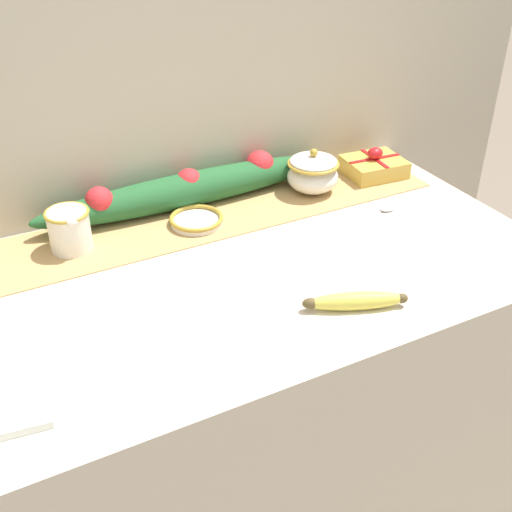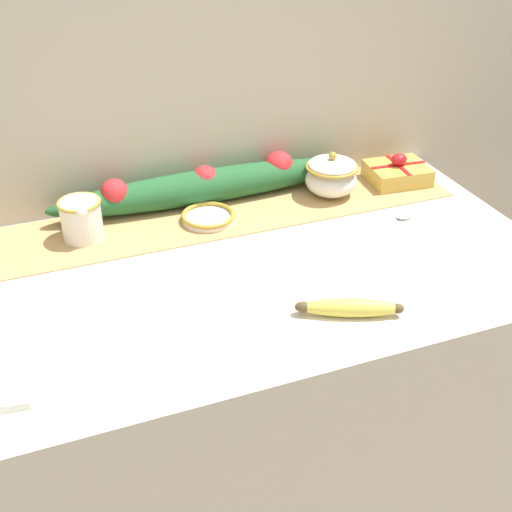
# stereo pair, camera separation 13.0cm
# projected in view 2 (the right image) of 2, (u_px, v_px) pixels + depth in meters

# --- Properties ---
(countertop) EXTENTS (1.30, 0.72, 0.91)m
(countertop) POSITION_uv_depth(u_px,v_px,m) (250.00, 416.00, 1.61)
(countertop) COLOR beige
(countertop) RESTS_ON ground_plane
(back_wall) EXTENTS (2.10, 0.04, 2.40)m
(back_wall) POSITION_uv_depth(u_px,v_px,m) (193.00, 78.00, 1.51)
(back_wall) COLOR #B7AD99
(back_wall) RESTS_ON ground_plane
(table_runner) EXTENTS (1.20, 0.23, 0.00)m
(table_runner) POSITION_uv_depth(u_px,v_px,m) (216.00, 215.00, 1.55)
(table_runner) COLOR tan
(table_runner) RESTS_ON countertop
(cream_pitcher) EXTENTS (0.10, 0.11, 0.10)m
(cream_pitcher) POSITION_uv_depth(u_px,v_px,m) (81.00, 218.00, 1.43)
(cream_pitcher) COLOR white
(cream_pitcher) RESTS_ON countertop
(sugar_bowl) EXTENTS (0.13, 0.13, 0.12)m
(sugar_bowl) POSITION_uv_depth(u_px,v_px,m) (331.00, 176.00, 1.61)
(sugar_bowl) COLOR white
(sugar_bowl) RESTS_ON countertop
(small_dish) EXTENTS (0.13, 0.13, 0.02)m
(small_dish) POSITION_uv_depth(u_px,v_px,m) (208.00, 217.00, 1.51)
(small_dish) COLOR white
(small_dish) RESTS_ON countertop
(banana) EXTENTS (0.20, 0.11, 0.04)m
(banana) POSITION_uv_depth(u_px,v_px,m) (349.00, 308.00, 1.21)
(banana) COLOR #DBCC4C
(banana) RESTS_ON countertop
(spoon) EXTENTS (0.20, 0.03, 0.01)m
(spoon) POSITION_uv_depth(u_px,v_px,m) (399.00, 218.00, 1.53)
(spoon) COLOR silver
(spoon) RESTS_ON countertop
(gift_box) EXTENTS (0.16, 0.14, 0.08)m
(gift_box) POSITION_uv_depth(u_px,v_px,m) (397.00, 172.00, 1.69)
(gift_box) COLOR gold
(gift_box) RESTS_ON countertop
(poinsettia_garland) EXTENTS (0.77, 0.09, 0.10)m
(poinsettia_garland) POSITION_uv_depth(u_px,v_px,m) (207.00, 185.00, 1.58)
(poinsettia_garland) COLOR #235B2D
(poinsettia_garland) RESTS_ON countertop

